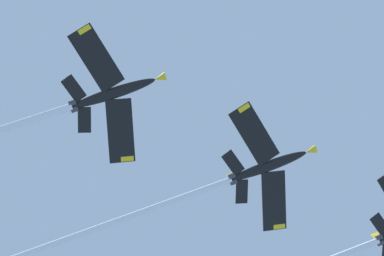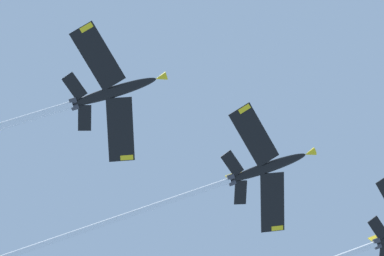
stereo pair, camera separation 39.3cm
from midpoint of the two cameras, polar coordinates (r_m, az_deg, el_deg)
The scene contains 3 objects.
jet_lead at distance 113.78m, azimuth 14.64°, elevation -8.85°, with size 30.35×29.57×8.91m.
jet_second at distance 102.75m, azimuth 2.08°, elevation -4.60°, with size 36.76×35.36×11.37m.
jet_third at distance 98.09m, azimuth -11.09°, elevation 1.19°, with size 33.39×32.07×9.41m.
Camera 1 is at (51.28, 6.00, 1.58)m, focal length 66.20 mm.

